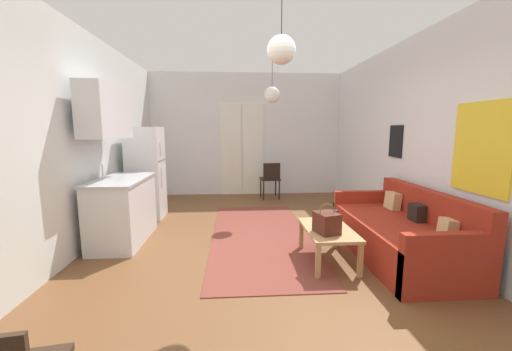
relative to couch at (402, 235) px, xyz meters
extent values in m
cube|color=brown|center=(-1.77, 0.00, -0.33)|extent=(5.07, 8.38, 0.10)
cube|color=silver|center=(-1.77, 3.94, 1.16)|extent=(4.67, 0.10, 2.87)
cube|color=white|center=(-2.14, 3.88, 0.79)|extent=(0.50, 0.02, 2.13)
cube|color=white|center=(-1.62, 3.88, 0.79)|extent=(0.50, 0.02, 2.13)
cube|color=white|center=(-1.88, 3.87, 1.88)|extent=(1.10, 0.03, 0.06)
cube|color=silver|center=(0.52, 0.00, 1.16)|extent=(0.10, 7.98, 2.87)
cube|color=yellow|center=(0.45, -0.55, 1.10)|extent=(0.02, 0.76, 0.94)
cube|color=black|center=(0.45, 1.14, 1.10)|extent=(0.02, 0.37, 0.49)
cube|color=silver|center=(-4.06, 0.00, 1.16)|extent=(0.10, 7.98, 2.87)
cube|color=blue|center=(-4.00, 0.58, 1.43)|extent=(0.02, 0.32, 0.40)
cube|color=brown|center=(-1.68, 0.85, -0.27)|extent=(1.41, 3.36, 0.01)
cube|color=maroon|center=(-0.08, 0.00, -0.05)|extent=(0.94, 2.04, 0.45)
cube|color=maroon|center=(0.31, 0.00, 0.14)|extent=(0.15, 2.04, 0.83)
cube|color=maroon|center=(-0.08, -0.96, 0.04)|extent=(0.94, 0.11, 0.64)
cube|color=maroon|center=(-0.08, 0.96, 0.04)|extent=(0.94, 0.11, 0.64)
cube|color=tan|center=(0.17, -0.56, 0.27)|extent=(0.15, 0.19, 0.20)
cube|color=black|center=(0.16, -0.01, 0.28)|extent=(0.13, 0.21, 0.21)
cube|color=tan|center=(0.15, 0.55, 0.29)|extent=(0.15, 0.25, 0.25)
cube|color=tan|center=(-0.96, -0.09, 0.11)|extent=(0.54, 0.92, 0.04)
cube|color=tan|center=(-1.19, -0.51, -0.09)|extent=(0.05, 0.05, 0.37)
cube|color=tan|center=(-0.73, -0.51, -0.09)|extent=(0.05, 0.05, 0.37)
cube|color=tan|center=(-1.19, 0.33, -0.09)|extent=(0.05, 0.05, 0.37)
cube|color=tan|center=(-0.73, 0.33, -0.09)|extent=(0.05, 0.05, 0.37)
cylinder|color=#2D2D33|center=(-0.87, -0.01, 0.23)|extent=(0.09, 0.09, 0.20)
cylinder|color=#477F42|center=(-0.87, -0.01, 0.44)|extent=(0.01, 0.01, 0.22)
cube|color=#512319|center=(-1.03, -0.25, 0.25)|extent=(0.29, 0.32, 0.23)
torus|color=brown|center=(-1.03, -0.25, 0.38)|extent=(0.17, 0.01, 0.17)
cube|color=white|center=(-3.62, 1.97, 0.53)|extent=(0.56, 0.59, 1.61)
cube|color=#4C4C51|center=(-3.33, 1.97, 0.75)|extent=(0.01, 0.56, 0.01)
cylinder|color=#B7BABF|center=(-3.31, 1.81, 0.94)|extent=(0.02, 0.02, 0.23)
cylinder|color=#B7BABF|center=(-3.31, 1.81, 0.46)|extent=(0.02, 0.02, 0.35)
cube|color=silver|center=(-3.62, 0.78, 0.15)|extent=(0.59, 1.22, 0.86)
cube|color=#B7BABF|center=(-3.62, 0.78, 0.60)|extent=(0.62, 1.25, 0.03)
cube|color=#999BA0|center=(-3.62, 0.77, 0.56)|extent=(0.36, 0.40, 0.10)
cylinder|color=#B7BABF|center=(-3.85, 0.77, 0.72)|extent=(0.02, 0.02, 0.20)
cube|color=silver|center=(-3.75, 0.78, 1.52)|extent=(0.32, 1.10, 0.70)
cylinder|color=black|center=(-1.10, 3.56, -0.06)|extent=(0.03, 0.03, 0.44)
cylinder|color=black|center=(-1.46, 3.52, -0.06)|extent=(0.03, 0.03, 0.44)
cylinder|color=black|center=(-1.06, 3.22, -0.06)|extent=(0.03, 0.03, 0.44)
cylinder|color=black|center=(-1.42, 3.18, -0.06)|extent=(0.03, 0.03, 0.44)
cube|color=black|center=(-1.26, 3.37, 0.17)|extent=(0.46, 0.44, 0.04)
cube|color=black|center=(-1.24, 3.19, 0.36)|extent=(0.38, 0.07, 0.37)
cylinder|color=black|center=(-1.56, -0.25, 2.42)|extent=(0.01, 0.01, 0.36)
sphere|color=white|center=(-1.56, -0.25, 2.09)|extent=(0.29, 0.29, 0.29)
cylinder|color=black|center=(-1.37, 2.13, 2.32)|extent=(0.01, 0.01, 0.55)
sphere|color=white|center=(-1.37, 2.13, 1.90)|extent=(0.29, 0.29, 0.29)
camera|label=1|loc=(-2.05, -3.53, 1.29)|focal=21.67mm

